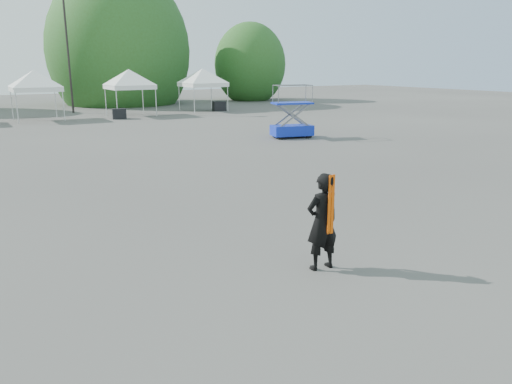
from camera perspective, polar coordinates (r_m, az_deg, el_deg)
ground at (r=10.89m, az=-0.45°, el=-5.53°), size 120.00×120.00×0.00m
light_pole_east at (r=41.65m, az=-20.81°, el=16.04°), size 0.60×0.25×9.80m
tree_mid_e at (r=49.88m, az=-15.37°, el=15.26°), size 5.12×5.12×7.79m
tree_far_e at (r=53.28m, az=-0.69°, el=14.37°), size 3.84×3.84×5.84m
tent_e at (r=36.87m, az=-24.04°, el=12.22°), size 4.27×4.27×3.88m
tent_f at (r=37.94m, az=-14.34°, el=13.03°), size 4.30×4.30×3.88m
tent_g at (r=41.17m, az=-6.13°, el=13.47°), size 4.43×4.43×3.88m
man at (r=9.22m, az=7.59°, el=-3.39°), size 0.69×0.47×1.83m
scissor_lift at (r=25.85m, az=4.16°, el=9.17°), size 2.27×1.51×2.68m
crate_mid at (r=36.17m, az=-15.36°, el=8.62°), size 1.03×0.88×0.71m
crate_east at (r=41.04m, az=-4.23°, el=9.76°), size 1.11×0.94×0.76m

